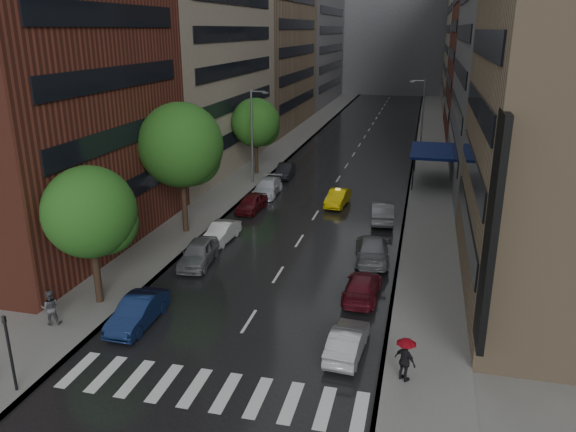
% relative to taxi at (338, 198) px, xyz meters
% --- Properties ---
extents(ground, '(220.00, 220.00, 0.00)m').
position_rel_taxi_xyz_m(ground, '(-1.32, -25.12, -0.69)').
color(ground, gray).
rests_on(ground, ground).
extents(road, '(14.00, 140.00, 0.01)m').
position_rel_taxi_xyz_m(road, '(-1.32, 24.88, -0.68)').
color(road, black).
rests_on(road, ground).
extents(sidewalk_left, '(4.00, 140.00, 0.15)m').
position_rel_taxi_xyz_m(sidewalk_left, '(-10.32, 24.88, -0.61)').
color(sidewalk_left, gray).
rests_on(sidewalk_left, ground).
extents(sidewalk_right, '(4.00, 140.00, 0.15)m').
position_rel_taxi_xyz_m(sidewalk_right, '(7.68, 24.88, -0.61)').
color(sidewalk_right, gray).
rests_on(sidewalk_right, ground).
extents(crosswalk, '(13.15, 2.80, 0.01)m').
position_rel_taxi_xyz_m(crosswalk, '(-1.12, -27.12, -0.67)').
color(crosswalk, silver).
rests_on(crosswalk, ground).
extents(buildings_left, '(8.00, 108.00, 38.00)m').
position_rel_taxi_xyz_m(buildings_left, '(-16.32, 33.67, 15.30)').
color(buildings_left, maroon).
rests_on(buildings_left, ground).
extents(buildings_right, '(8.05, 109.10, 36.00)m').
position_rel_taxi_xyz_m(buildings_right, '(13.68, 31.58, 14.35)').
color(buildings_right, '#937A5B').
rests_on(buildings_right, ground).
extents(building_far, '(40.00, 14.00, 32.00)m').
position_rel_taxi_xyz_m(building_far, '(-1.32, 92.88, 15.31)').
color(building_far, slate).
rests_on(building_far, ground).
extents(tree_near, '(4.89, 4.89, 7.80)m').
position_rel_taxi_xyz_m(tree_near, '(-9.92, -21.18, 4.65)').
color(tree_near, '#382619').
rests_on(tree_near, ground).
extents(tree_mid, '(6.06, 6.06, 9.65)m').
position_rel_taxi_xyz_m(tree_mid, '(-9.92, -9.44, 5.92)').
color(tree_mid, '#382619').
rests_on(tree_mid, ground).
extents(tree_far, '(4.96, 4.96, 7.90)m').
position_rel_taxi_xyz_m(tree_far, '(-9.92, 8.78, 4.72)').
color(tree_far, '#382619').
rests_on(tree_far, ground).
extents(taxi, '(1.81, 4.28, 1.37)m').
position_rel_taxi_xyz_m(taxi, '(0.00, 0.00, 0.00)').
color(taxi, yellow).
rests_on(taxi, ground).
extents(parked_cars_left, '(2.29, 35.47, 1.57)m').
position_rel_taxi_xyz_m(parked_cars_left, '(-6.72, -6.94, 0.05)').
color(parked_cars_left, '#0D1C40').
rests_on(parked_cars_left, ground).
extents(parked_cars_right, '(2.76, 24.25, 1.59)m').
position_rel_taxi_xyz_m(parked_cars_right, '(4.08, -12.50, 0.06)').
color(parked_cars_right, '#9FA0A5').
rests_on(parked_cars_right, ground).
extents(ped_black_umbrella, '(1.11, 1.02, 2.09)m').
position_rel_taxi_xyz_m(ped_black_umbrella, '(-10.90, -24.01, 0.69)').
color(ped_black_umbrella, '#49494D').
rests_on(ped_black_umbrella, sidewalk_left).
extents(ped_red_umbrella, '(1.13, 1.00, 2.01)m').
position_rel_taxi_xyz_m(ped_red_umbrella, '(6.76, -24.66, 0.64)').
color(ped_red_umbrella, black).
rests_on(ped_red_umbrella, sidewalk_right).
extents(traffic_light, '(0.18, 0.15, 3.45)m').
position_rel_taxi_xyz_m(traffic_light, '(-8.92, -29.20, 1.54)').
color(traffic_light, black).
rests_on(traffic_light, sidewalk_left).
extents(street_lamp_left, '(1.74, 0.22, 9.00)m').
position_rel_taxi_xyz_m(street_lamp_left, '(-9.04, 4.88, 4.20)').
color(street_lamp_left, gray).
rests_on(street_lamp_left, sidewalk_left).
extents(street_lamp_right, '(1.74, 0.22, 9.00)m').
position_rel_taxi_xyz_m(street_lamp_right, '(6.40, 19.88, 4.20)').
color(street_lamp_right, gray).
rests_on(street_lamp_right, sidewalk_right).
extents(awning, '(4.00, 8.00, 3.12)m').
position_rel_taxi_xyz_m(awning, '(7.66, 9.88, 2.45)').
color(awning, navy).
rests_on(awning, sidewalk_right).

